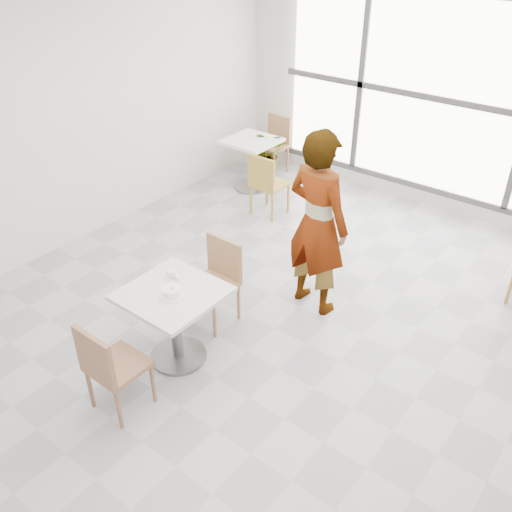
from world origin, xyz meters
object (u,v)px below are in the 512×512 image
Objects in this scene: bg_chair_left_far at (275,140)px; plant_left at (266,153)px; main_table at (174,313)px; coffee_cup at (171,274)px; chair_near at (109,365)px; oatmeal_bowl at (171,292)px; chair_far at (218,276)px; bg_chair_left_near at (266,181)px; bg_table_left at (252,157)px; person at (317,224)px.

bg_chair_left_far reaches higher than plant_left.
main_table is 1.02× the size of plant_left.
coffee_cup is at bearing -65.10° from plant_left.
chair_near is 4.14× the size of oatmeal_bowl.
chair_far is 2.25m from bg_chair_left_near.
coffee_cup is at bearing -66.15° from bg_chair_left_far.
bg_chair_left_far is at bearing 113.85° from coffee_cup.
oatmeal_bowl is at bearing -61.70° from bg_table_left.
chair_near is 1.00× the size of bg_chair_left_near.
oatmeal_bowl is at bearing 111.72° from bg_chair_left_near.
coffee_cup is at bearing 136.47° from main_table.
bg_table_left is 0.96× the size of plant_left.
bg_chair_left_far is at bearing 99.45° from plant_left.
bg_chair_left_near is 1.26m from plant_left.
chair_far is (-0.11, 0.69, -0.02)m from main_table.
chair_near is 0.78m from oatmeal_bowl.
plant_left is at bearing -36.62° from person.
chair_far is 4.14× the size of oatmeal_bowl.
bg_chair_left_far is (-0.11, 0.72, 0.01)m from bg_table_left.
person is 2.95m from bg_table_left.
bg_chair_left_far is at bearing 98.92° from bg_table_left.
bg_chair_left_far reaches higher than coffee_cup.
person is at bearing -38.74° from bg_table_left.
bg_chair_left_far is at bearing 114.96° from main_table.
oatmeal_bowl is at bearing -44.13° from coffee_cup.
person is at bearing 72.62° from oatmeal_bowl.
person is (0.52, 1.47, 0.43)m from main_table.
chair_near is 4.86m from plant_left.
chair_far is at bearing 84.15° from coffee_cup.
bg_table_left is (-1.75, 3.29, -0.04)m from main_table.
person is (0.68, 1.32, 0.17)m from coffee_cup.
chair_near reaches higher than main_table.
plant_left reaches higher than bg_table_left.
oatmeal_bowl is 4.22m from plant_left.
person reaches higher than coffee_cup.
bg_chair_left_near reaches higher than plant_left.
chair_near is 1.00× the size of bg_chair_left_far.
main_table is 5.03× the size of coffee_cup.
bg_chair_left_near is at bearing 111.26° from main_table.
bg_table_left is at bearing -81.08° from bg_chair_left_far.
bg_chair_left_near is 1.00× the size of bg_chair_left_far.
main_table is 1.62m from person.
bg_table_left is at bearing 116.90° from coffee_cup.
main_table is 0.28m from oatmeal_bowl.
main_table is 0.70m from chair_far.
chair_near is 1.16× the size of bg_table_left.
chair_far is 3.08m from bg_table_left.
bg_table_left is (-1.65, 2.60, -0.01)m from chair_far.
chair_far is at bearing 58.61° from person.
person is (0.47, 1.51, 0.16)m from oatmeal_bowl.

